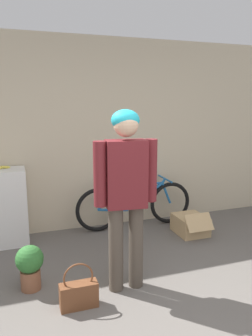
# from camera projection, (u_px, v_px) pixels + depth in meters

# --- Properties ---
(wall_back) EXTENTS (8.00, 0.07, 2.60)m
(wall_back) POSITION_uv_depth(u_px,v_px,m) (92.00, 135.00, 4.48)
(wall_back) COLOR beige
(wall_back) RESTS_ON ground_plane
(person) EXTENTS (0.60, 0.26, 1.69)m
(person) POSITION_uv_depth(u_px,v_px,m) (126.00, 185.00, 2.95)
(person) COLOR #4C4238
(person) RESTS_ON ground_plane
(bicycle) EXTENTS (1.69, 0.46, 0.69)m
(bicycle) POSITION_uv_depth(u_px,v_px,m) (135.00, 205.00, 4.61)
(bicycle) COLOR black
(bicycle) RESTS_ON ground_plane
(handbag) EXTENTS (0.33, 0.12, 0.41)m
(handbag) POSITION_uv_depth(u_px,v_px,m) (79.00, 293.00, 2.82)
(handbag) COLOR brown
(handbag) RESTS_ON ground_plane
(cardboard_box) EXTENTS (0.38, 0.52, 0.33)m
(cardboard_box) POSITION_uv_depth(u_px,v_px,m) (190.00, 225.00, 4.42)
(cardboard_box) COLOR tan
(cardboard_box) RESTS_ON ground_plane
(potted_plant) EXTENTS (0.26, 0.26, 0.44)m
(potted_plant) POSITION_uv_depth(u_px,v_px,m) (30.00, 265.00, 3.07)
(potted_plant) COLOR brown
(potted_plant) RESTS_ON ground_plane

